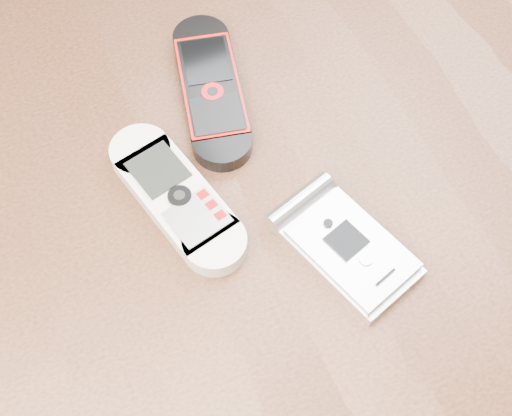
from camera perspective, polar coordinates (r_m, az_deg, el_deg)
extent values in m
cube|color=black|center=(0.58, -0.45, -1.53)|extent=(1.20, 0.80, 0.03)
cube|color=black|center=(1.25, 16.76, 11.83)|extent=(0.06, 0.06, 0.71)
cube|color=silver|center=(0.57, -6.39, 0.94)|extent=(0.08, 0.16, 0.02)
cube|color=black|center=(0.63, -3.61, 9.52)|extent=(0.09, 0.17, 0.02)
cube|color=silver|center=(0.55, 7.39, -3.18)|extent=(0.10, 0.13, 0.02)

